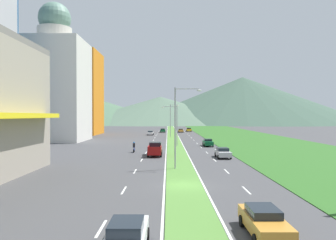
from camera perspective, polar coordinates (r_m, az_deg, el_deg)
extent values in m
plane|color=#424244|center=(29.31, 2.79, -11.47)|extent=(600.00, 600.00, 0.00)
cube|color=#518438|center=(88.83, 0.87, -3.22)|extent=(3.20, 240.00, 0.06)
cube|color=#2D6023|center=(91.51, 13.90, -3.12)|extent=(24.00, 240.00, 0.06)
cube|color=silver|center=(19.15, -11.70, -18.15)|extent=(0.16, 2.80, 0.01)
cube|color=silver|center=(27.83, -7.82, -12.12)|extent=(0.16, 2.80, 0.01)
cube|color=silver|center=(36.73, -5.87, -8.96)|extent=(0.16, 2.80, 0.01)
cube|color=silver|center=(45.72, -4.70, -7.03)|extent=(0.16, 2.80, 0.01)
cube|color=silver|center=(54.76, -3.92, -5.74)|extent=(0.16, 2.80, 0.01)
cube|color=silver|center=(63.82, -3.36, -4.81)|extent=(0.16, 2.80, 0.01)
cube|color=silver|center=(72.91, -2.95, -4.11)|extent=(0.16, 2.80, 0.01)
cube|color=silver|center=(82.00, -2.63, -3.57)|extent=(0.16, 2.80, 0.01)
cube|color=silver|center=(91.10, -2.37, -3.13)|extent=(0.16, 2.80, 0.01)
cube|color=silver|center=(100.21, -2.16, -2.78)|extent=(0.16, 2.80, 0.01)
cube|color=silver|center=(109.33, -1.98, -2.48)|extent=(0.16, 2.80, 0.01)
cube|color=silver|center=(118.44, -1.83, -2.23)|extent=(0.16, 2.80, 0.01)
cube|color=silver|center=(127.56, -1.70, -2.01)|extent=(0.16, 2.80, 0.01)
cube|color=silver|center=(136.68, -1.59, -1.83)|extent=(0.16, 2.80, 0.01)
cube|color=silver|center=(19.90, 20.05, -17.45)|extent=(0.16, 2.80, 0.01)
cube|color=silver|center=(28.34, 13.55, -11.90)|extent=(0.16, 2.80, 0.01)
cube|color=silver|center=(37.12, 10.20, -8.86)|extent=(0.16, 2.80, 0.01)
cube|color=silver|center=(46.03, 8.16, -6.98)|extent=(0.16, 2.80, 0.01)
cube|color=silver|center=(55.02, 6.79, -5.71)|extent=(0.16, 2.80, 0.01)
cube|color=silver|center=(64.05, 5.82, -4.79)|extent=(0.16, 2.80, 0.01)
cube|color=silver|center=(73.11, 5.08, -4.10)|extent=(0.16, 2.80, 0.01)
cube|color=silver|center=(82.18, 4.51, -3.56)|extent=(0.16, 2.80, 0.01)
cube|color=silver|center=(91.26, 4.05, -3.13)|extent=(0.16, 2.80, 0.01)
cube|color=silver|center=(100.36, 3.68, -2.77)|extent=(0.16, 2.80, 0.01)
cube|color=silver|center=(109.46, 3.37, -2.48)|extent=(0.16, 2.80, 0.01)
cube|color=silver|center=(118.57, 3.11, -2.23)|extent=(0.16, 2.80, 0.01)
cube|color=silver|center=(127.68, 2.88, -2.01)|extent=(0.16, 2.80, 0.01)
cube|color=silver|center=(136.79, 2.68, -1.83)|extent=(0.16, 2.80, 0.01)
cube|color=silver|center=(88.82, -0.26, -3.23)|extent=(0.16, 240.00, 0.01)
cube|color=silver|center=(88.88, 2.00, -3.23)|extent=(0.16, 240.00, 0.01)
cube|color=silver|center=(84.68, -19.28, 4.85)|extent=(14.79, 14.79, 24.59)
cylinder|color=beige|center=(86.78, -19.32, 14.01)|extent=(8.18, 8.18, 3.12)
sphere|color=slate|center=(87.76, -19.34, 16.49)|extent=(7.79, 7.79, 7.79)
cube|color=orange|center=(112.33, -16.15, 4.54)|extent=(16.38, 16.38, 27.28)
cone|color=#47664C|center=(295.03, -20.69, 2.82)|extent=(216.36, 216.36, 34.02)
cone|color=#516B56|center=(259.67, -1.40, 1.76)|extent=(145.97, 145.97, 21.36)
cone|color=#3D5647|center=(290.08, 12.91, 3.45)|extent=(198.80, 198.80, 39.67)
cylinder|color=#99999E|center=(37.68, 1.22, -1.47)|extent=(0.18, 0.18, 9.48)
cylinder|color=#99999E|center=(37.78, 3.32, 5.50)|extent=(2.76, 0.20, 0.10)
ellipsoid|color=silver|center=(37.82, 5.41, 5.19)|extent=(0.56, 0.28, 0.20)
cylinder|color=#99999E|center=(65.56, 1.53, -1.07)|extent=(0.18, 0.18, 8.20)
cylinder|color=#99999E|center=(65.41, 0.27, 2.39)|extent=(2.90, 0.32, 0.10)
ellipsoid|color=silver|center=(65.30, -1.00, 2.21)|extent=(0.56, 0.28, 0.20)
cylinder|color=#99999E|center=(93.37, 0.36, -0.14)|extent=(0.18, 0.18, 9.45)
cylinder|color=#99999E|center=(93.52, 1.04, 2.67)|extent=(2.21, 0.29, 0.10)
ellipsoid|color=silver|center=(93.63, 1.71, 2.54)|extent=(0.56, 0.28, 0.20)
cube|color=#0C5128|center=(66.35, 6.97, -4.01)|extent=(1.73, 4.64, 0.72)
cube|color=black|center=(66.49, 6.95, -3.50)|extent=(1.49, 2.04, 0.44)
cylinder|color=black|center=(65.07, 7.86, -4.43)|extent=(0.22, 0.64, 0.64)
cylinder|color=black|center=(64.86, 6.40, -4.44)|extent=(0.22, 0.64, 0.64)
cylinder|color=black|center=(67.91, 7.52, -4.21)|extent=(0.22, 0.64, 0.64)
cylinder|color=black|center=(67.71, 6.12, -4.22)|extent=(0.22, 0.64, 0.64)
cube|color=yellow|center=(125.62, 3.63, -1.76)|extent=(1.79, 4.16, 0.68)
cube|color=black|center=(125.77, 3.63, -1.48)|extent=(1.54, 1.83, 0.53)
cylinder|color=black|center=(124.41, 4.07, -1.94)|extent=(0.22, 0.64, 0.64)
cylinder|color=black|center=(124.30, 3.28, -1.94)|extent=(0.22, 0.64, 0.64)
cylinder|color=black|center=(126.98, 3.98, -1.89)|extent=(0.22, 0.64, 0.64)
cylinder|color=black|center=(126.87, 3.21, -1.89)|extent=(0.22, 0.64, 0.64)
cube|color=#C6842D|center=(18.20, 16.47, -16.95)|extent=(1.70, 4.66, 0.72)
cube|color=black|center=(18.21, 16.30, -15.09)|extent=(1.46, 2.05, 0.41)
cylinder|color=black|center=(19.85, 17.58, -16.53)|extent=(0.22, 0.64, 0.64)
cylinder|color=black|center=(19.44, 12.79, -16.89)|extent=(0.22, 0.64, 0.64)
cube|color=silver|center=(15.77, -7.30, -19.86)|extent=(1.72, 4.54, 0.67)
cube|color=black|center=(15.41, -7.39, -18.07)|extent=(1.48, 2.00, 0.49)
cylinder|color=black|center=(17.31, -9.55, -19.14)|extent=(0.22, 0.64, 0.64)
cylinder|color=black|center=(17.13, -3.76, -19.35)|extent=(0.22, 0.64, 0.64)
cube|color=#C6842D|center=(120.76, 2.20, -1.88)|extent=(1.83, 4.76, 0.61)
cube|color=black|center=(120.93, 2.19, -1.63)|extent=(1.57, 2.10, 0.42)
cylinder|color=black|center=(119.34, 2.65, -2.06)|extent=(0.22, 0.64, 0.64)
cylinder|color=black|center=(119.27, 1.80, -2.06)|extent=(0.22, 0.64, 0.64)
cylinder|color=black|center=(122.29, 2.58, -1.99)|extent=(0.22, 0.64, 0.64)
cylinder|color=black|center=(122.22, 1.76, -1.99)|extent=(0.22, 0.64, 0.64)
cube|color=#0C5128|center=(119.76, -0.98, -1.87)|extent=(1.77, 4.42, 0.73)
cube|color=black|center=(119.56, -0.98, -1.60)|extent=(1.52, 1.95, 0.42)
cylinder|color=black|center=(121.16, -1.37, -2.01)|extent=(0.22, 0.64, 0.64)
cylinder|color=black|center=(121.13, -0.56, -2.01)|extent=(0.22, 0.64, 0.64)
cylinder|color=black|center=(118.42, -1.40, -2.08)|extent=(0.22, 0.64, 0.64)
cylinder|color=black|center=(118.39, -0.58, -2.08)|extent=(0.22, 0.64, 0.64)
cube|color=silver|center=(103.91, -3.14, -2.31)|extent=(1.81, 4.33, 0.60)
cube|color=black|center=(103.71, -3.15, -2.03)|extent=(1.56, 1.91, 0.44)
cylinder|color=black|center=(105.32, -3.58, -2.43)|extent=(0.22, 0.64, 0.64)
cylinder|color=black|center=(105.22, -2.63, -2.44)|extent=(0.22, 0.64, 0.64)
cylinder|color=black|center=(102.64, -3.67, -2.52)|extent=(0.22, 0.64, 0.64)
cylinder|color=black|center=(102.54, -2.70, -2.52)|extent=(0.22, 0.64, 0.64)
cube|color=#B2B2B7|center=(48.69, 9.57, -5.78)|extent=(1.83, 4.70, 0.69)
cube|color=black|center=(48.81, 9.53, -5.08)|extent=(1.57, 2.07, 0.47)
cylinder|color=black|center=(47.46, 10.91, -6.37)|extent=(0.22, 0.64, 0.64)
cylinder|color=black|center=(47.16, 8.81, -6.41)|extent=(0.22, 0.64, 0.64)
cylinder|color=black|center=(50.31, 10.28, -5.96)|extent=(0.22, 0.64, 0.64)
cylinder|color=black|center=(50.02, 8.29, -6.00)|extent=(0.22, 0.64, 0.64)
cube|color=maroon|center=(50.18, -2.36, -5.42)|extent=(2.00, 5.40, 0.80)
cube|color=black|center=(51.69, -2.29, -4.35)|extent=(1.84, 2.00, 0.80)
cube|color=maroon|center=(49.07, -3.52, -4.83)|extent=(0.10, 3.20, 0.44)
cube|color=maroon|center=(49.00, -1.31, -4.84)|extent=(0.10, 3.20, 0.44)
cube|color=maroon|center=(47.48, -2.49, -5.02)|extent=(1.84, 0.10, 0.44)
cylinder|color=black|center=(51.88, -3.35, -5.66)|extent=(0.26, 0.80, 0.80)
cylinder|color=black|center=(51.81, -1.22, -5.67)|extent=(0.26, 0.80, 0.80)
cylinder|color=black|center=(48.67, -3.58, -6.09)|extent=(0.26, 0.80, 0.80)
cylinder|color=black|center=(48.59, -1.30, -6.10)|extent=(0.26, 0.80, 0.80)
cylinder|color=black|center=(56.06, -5.97, -5.28)|extent=(0.10, 0.60, 0.60)
cylinder|color=black|center=(54.67, -6.12, -5.44)|extent=(0.12, 0.60, 0.60)
cube|color=navy|center=(55.35, -6.05, -5.18)|extent=(0.20, 1.12, 0.25)
ellipsoid|color=navy|center=(55.51, -6.02, -4.79)|extent=(0.24, 0.44, 0.24)
cube|color=black|center=(55.18, -6.06, -4.44)|extent=(0.36, 0.28, 0.70)
sphere|color=blue|center=(55.19, -6.05, -3.95)|extent=(0.26, 0.26, 0.26)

